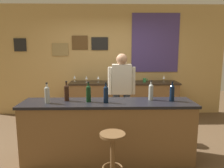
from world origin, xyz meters
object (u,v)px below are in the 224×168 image
object	(u,v)px
wine_glass_c	(98,78)
wine_bottle_a	(47,94)
wine_bottle_d	(106,94)
bar_stool	(113,150)
bartender	(122,90)
wine_glass_a	(74,77)
wine_bottle_c	(89,93)
wine_glass_b	(86,78)
wine_bottle_e	(151,91)
wine_bottle_f	(172,92)
wine_bottle_b	(67,92)
wine_glass_d	(164,78)
coffee_mug	(145,80)

from	to	relation	value
wine_glass_c	wine_bottle_a	bearing A→B (deg)	-107.52
wine_bottle_d	bar_stool	bearing A→B (deg)	-81.80
bartender	wine_bottle_d	distance (m)	0.97
wine_bottle_d	wine_glass_a	distance (m)	2.33
wine_bottle_c	wine_glass_c	world-z (taller)	wine_bottle_c
bar_stool	wine_glass_b	xyz separation A→B (m)	(-0.57, 2.66, 0.55)
bartender	wine_bottle_c	size ratio (longest dim) A/B	5.29
wine_glass_b	wine_glass_c	xyz separation A→B (m)	(0.29, -0.01, 0.00)
bartender	wine_glass_c	xyz separation A→B (m)	(-0.49, 1.15, 0.07)
wine_bottle_c	wine_bottle_e	xyz separation A→B (m)	(0.96, 0.10, 0.00)
wine_bottle_a	wine_bottle_f	distance (m)	1.86
wine_bottle_c	wine_glass_b	xyz separation A→B (m)	(-0.23, 2.03, -0.05)
bar_stool	wine_bottle_b	xyz separation A→B (m)	(-0.68, 0.71, 0.60)
bar_stool	wine_glass_a	bearing A→B (deg)	107.51
wine_glass_a	wine_glass_c	size ratio (longest dim) A/B	1.00
wine_bottle_f	wine_glass_a	distance (m)	2.78
wine_bottle_d	wine_glass_d	size ratio (longest dim) A/B	1.97
bartender	bar_stool	xyz separation A→B (m)	(-0.21, -1.50, -0.48)
wine_bottle_e	wine_bottle_f	xyz separation A→B (m)	(0.30, -0.08, 0.00)
wine_bottle_c	wine_bottle_f	size ratio (longest dim) A/B	1.00
bar_stool	wine_glass_d	xyz separation A→B (m)	(1.32, 2.67, 0.55)
wine_bottle_d	wine_glass_c	size ratio (longest dim) A/B	1.97
wine_glass_a	coffee_mug	xyz separation A→B (m)	(1.73, -0.10, -0.06)
coffee_mug	wine_bottle_a	bearing A→B (deg)	-130.44
wine_bottle_a	wine_bottle_c	bearing A→B (deg)	6.42
wine_glass_b	coffee_mug	size ratio (longest dim) A/B	1.24
bartender	wine_glass_b	xyz separation A→B (m)	(-0.78, 1.16, 0.07)
bar_stool	wine_bottle_e	world-z (taller)	wine_bottle_e
coffee_mug	bartender	bearing A→B (deg)	-118.78
wine_bottle_e	wine_glass_c	world-z (taller)	wine_bottle_e
wine_bottle_b	coffee_mug	size ratio (longest dim) A/B	2.45
wine_glass_d	bartender	bearing A→B (deg)	-133.64
wine_bottle_a	wine_glass_a	world-z (taller)	wine_bottle_a
wine_glass_b	wine_bottle_f	bearing A→B (deg)	-53.45
wine_bottle_f	coffee_mug	size ratio (longest dim) A/B	2.45
wine_bottle_a	wine_bottle_f	size ratio (longest dim) A/B	1.00
wine_glass_d	wine_glass_c	bearing A→B (deg)	-179.17
wine_bottle_d	wine_glass_d	bearing A→B (deg)	56.06
wine_bottle_a	wine_bottle_d	bearing A→B (deg)	0.73
wine_bottle_d	wine_glass_b	distance (m)	2.14
wine_glass_a	wine_glass_b	size ratio (longest dim) A/B	1.00
wine_bottle_e	wine_glass_b	distance (m)	2.26
wine_bottle_a	wine_bottle_b	distance (m)	0.29
wine_glass_c	wine_bottle_d	bearing A→B (deg)	-84.46
wine_glass_d	wine_bottle_f	bearing A→B (deg)	-101.38
wine_bottle_f	wine_glass_b	size ratio (longest dim) A/B	1.97
wine_bottle_c	wine_bottle_a	bearing A→B (deg)	-173.58
wine_bottle_b	wine_bottle_e	bearing A→B (deg)	1.36
wine_bottle_b	wine_glass_a	world-z (taller)	wine_bottle_b
wine_bottle_a	wine_bottle_e	world-z (taller)	same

